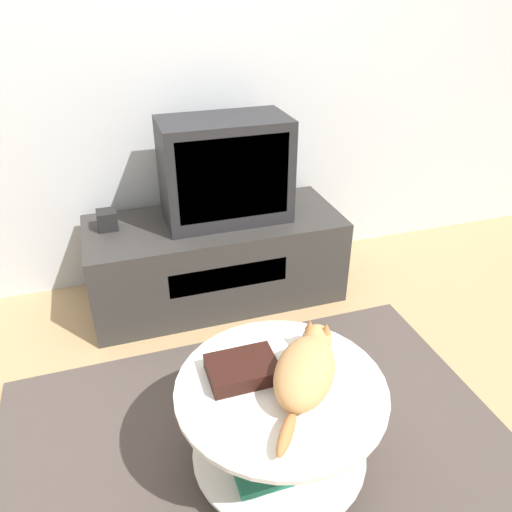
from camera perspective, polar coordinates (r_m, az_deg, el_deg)
ground_plane at (r=2.07m, az=1.35°, el=-23.30°), size 12.00×12.00×0.00m
wall_back at (r=2.80m, az=-9.86°, el=22.31°), size 8.00×0.05×2.60m
rug at (r=2.06m, az=1.35°, el=-23.13°), size 2.00×1.58×0.02m
tv_stand at (r=2.81m, az=-4.59°, el=-0.32°), size 1.37×0.57×0.48m
tv at (r=2.62m, az=-3.54°, el=9.76°), size 0.65×0.35×0.54m
speaker at (r=2.69m, az=-16.63°, el=3.97°), size 0.10×0.10×0.10m
coffee_table at (r=1.86m, az=2.74°, el=-18.12°), size 0.72×0.72×0.41m
dvd_box at (r=1.76m, az=-1.55°, el=-12.81°), size 0.24×0.17×0.06m
cat at (r=1.71m, az=5.72°, el=-12.73°), size 0.38×0.48×0.15m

